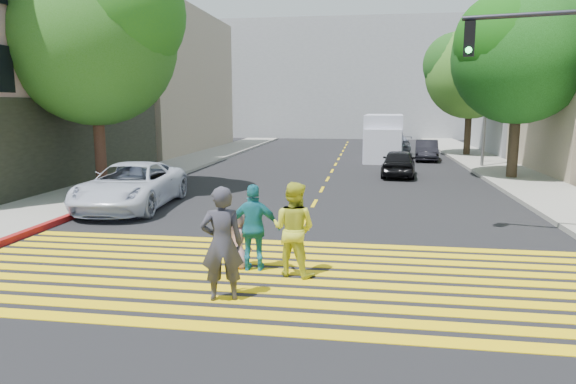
% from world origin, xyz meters
% --- Properties ---
extents(ground, '(120.00, 120.00, 0.00)m').
position_xyz_m(ground, '(0.00, 0.00, 0.00)').
color(ground, black).
extents(sidewalk_left, '(3.00, 40.00, 0.15)m').
position_xyz_m(sidewalk_left, '(-8.50, 22.00, 0.07)').
color(sidewalk_left, gray).
rests_on(sidewalk_left, ground).
extents(sidewalk_right, '(3.00, 60.00, 0.15)m').
position_xyz_m(sidewalk_right, '(8.50, 15.00, 0.07)').
color(sidewalk_right, gray).
rests_on(sidewalk_right, ground).
extents(curb_red, '(0.20, 8.00, 0.16)m').
position_xyz_m(curb_red, '(-6.90, 6.00, 0.08)').
color(curb_red, maroon).
rests_on(curb_red, ground).
extents(crosswalk, '(13.40, 5.30, 0.01)m').
position_xyz_m(crosswalk, '(0.00, 1.28, 0.01)').
color(crosswalk, yellow).
rests_on(crosswalk, ground).
extents(lane_line, '(0.12, 34.40, 0.01)m').
position_xyz_m(lane_line, '(0.00, 22.50, 0.01)').
color(lane_line, yellow).
rests_on(lane_line, ground).
extents(building_left_tan, '(12.00, 16.00, 10.00)m').
position_xyz_m(building_left_tan, '(-16.00, 28.00, 5.00)').
color(building_left_tan, tan).
rests_on(building_left_tan, ground).
extents(building_right_grey, '(10.00, 10.00, 10.00)m').
position_xyz_m(building_right_grey, '(15.00, 30.00, 5.00)').
color(building_right_grey, gray).
rests_on(building_right_grey, ground).
extents(backdrop_block, '(30.00, 8.00, 12.00)m').
position_xyz_m(backdrop_block, '(0.00, 48.00, 6.00)').
color(backdrop_block, gray).
rests_on(backdrop_block, ground).
extents(tree_left, '(8.22, 7.96, 8.86)m').
position_xyz_m(tree_left, '(-8.26, 10.00, 5.98)').
color(tree_left, '#391B13').
rests_on(tree_left, ground).
extents(tree_right_near, '(7.53, 7.48, 8.47)m').
position_xyz_m(tree_right_near, '(8.28, 15.95, 5.73)').
color(tree_right_near, black).
rests_on(tree_right_near, ground).
extents(tree_right_far, '(7.08, 6.70, 8.40)m').
position_xyz_m(tree_right_far, '(8.34, 26.90, 5.67)').
color(tree_right_far, '#2F2319').
rests_on(tree_right_far, ground).
extents(pedestrian_man, '(0.84, 0.67, 2.00)m').
position_xyz_m(pedestrian_man, '(-0.67, -0.08, 1.00)').
color(pedestrian_man, '#33323C').
rests_on(pedestrian_man, ground).
extents(pedestrian_woman, '(1.08, 0.95, 1.87)m').
position_xyz_m(pedestrian_woman, '(0.35, 1.42, 0.94)').
color(pedestrian_woman, gold).
rests_on(pedestrian_woman, ground).
extents(pedestrian_child, '(0.64, 0.49, 1.18)m').
position_xyz_m(pedestrian_child, '(-0.85, 1.67, 0.59)').
color(pedestrian_child, '#D999B0').
rests_on(pedestrian_child, ground).
extents(pedestrian_extra, '(1.08, 0.53, 1.78)m').
position_xyz_m(pedestrian_extra, '(-0.47, 1.58, 0.89)').
color(pedestrian_extra, teal).
rests_on(pedestrian_extra, ground).
extents(white_sedan, '(2.81, 5.47, 1.48)m').
position_xyz_m(white_sedan, '(-5.86, 7.31, 0.74)').
color(white_sedan, silver).
rests_on(white_sedan, ground).
extents(dark_car_near, '(1.86, 3.94, 1.30)m').
position_xyz_m(dark_car_near, '(3.26, 16.44, 0.65)').
color(dark_car_near, black).
rests_on(dark_car_near, ground).
extents(silver_car, '(2.53, 4.73, 1.30)m').
position_xyz_m(silver_car, '(3.64, 29.63, 0.65)').
color(silver_car, '#A0A6BC').
rests_on(silver_car, ground).
extents(dark_car_parked, '(1.61, 3.86, 1.24)m').
position_xyz_m(dark_car_parked, '(5.37, 24.11, 0.62)').
color(dark_car_parked, black).
rests_on(dark_car_parked, ground).
extents(white_van, '(2.49, 5.98, 2.77)m').
position_xyz_m(white_van, '(2.74, 23.83, 1.32)').
color(white_van, silver).
rests_on(white_van, ground).
extents(street_lamp, '(2.02, 0.63, 8.99)m').
position_xyz_m(street_lamp, '(7.67, 20.19, 5.16)').
color(street_lamp, slate).
rests_on(street_lamp, ground).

